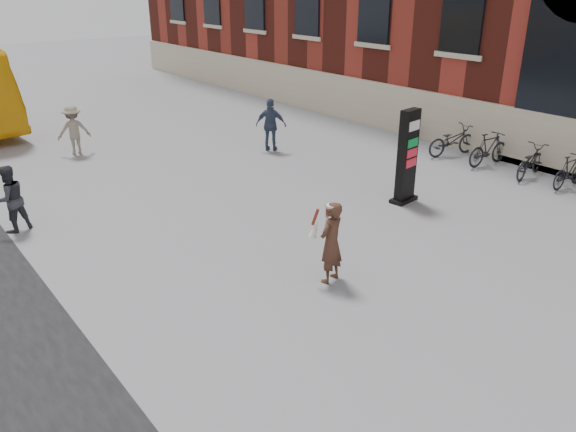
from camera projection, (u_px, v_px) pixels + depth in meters
ground at (325, 261)px, 11.99m from camera, size 100.00×100.00×0.00m
info_pylon at (407, 157)px, 14.75m from camera, size 0.85×0.50×2.51m
woman at (331, 241)px, 10.92m from camera, size 0.74×0.70×1.68m
pedestrian_a at (10, 199)px, 13.15m from camera, size 0.92×0.79×1.62m
pedestrian_b at (74, 130)px, 19.01m from camera, size 1.17×0.79×1.67m
pedestrian_c at (271, 125)px, 19.37m from camera, size 1.04×1.08×1.81m
bike_3 at (569, 171)px, 16.07m from camera, size 1.63×0.49×0.97m
bike_4 at (530, 161)px, 16.96m from camera, size 1.89×0.91×0.95m
bike_5 at (489, 149)px, 17.98m from camera, size 1.82×0.67×1.07m
bike_6 at (452, 140)px, 19.01m from camera, size 2.05×1.07×1.03m
bike_7 at (408, 129)px, 20.43m from camera, size 1.71×1.13×1.00m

